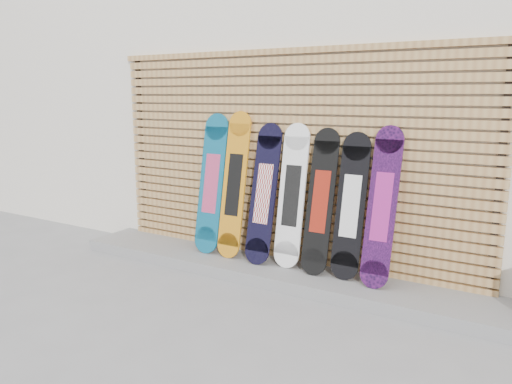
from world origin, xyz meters
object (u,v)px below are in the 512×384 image
snowboard_2 (264,194)px  snowboard_6 (382,207)px  snowboard_3 (292,196)px  snowboard_4 (320,202)px  snowboard_5 (351,206)px  snowboard_0 (212,184)px  snowboard_1 (234,185)px

snowboard_2 → snowboard_6: size_ratio=0.99×
snowboard_6 → snowboard_3: bearing=177.4°
snowboard_4 → snowboard_3: bearing=175.0°
snowboard_5 → snowboard_6: size_ratio=0.95×
snowboard_2 → snowboard_4: (0.63, 0.01, -0.01)m
snowboard_0 → snowboard_1: 0.30m
snowboard_0 → snowboard_6: bearing=-0.7°
snowboard_3 → snowboard_2: bearing=-173.3°
snowboard_1 → snowboard_6: bearing=-0.7°
snowboard_1 → snowboard_3: bearing=1.9°
snowboard_0 → snowboard_5: snowboard_0 is taller
snowboard_3 → snowboard_4: bearing=-5.0°
snowboard_3 → snowboard_4: 0.33m
snowboard_1 → snowboard_2: snowboard_1 is taller
snowboard_2 → snowboard_3: bearing=6.7°
snowboard_5 → snowboard_6: snowboard_6 is taller
snowboard_3 → snowboard_6: 0.93m
snowboard_4 → snowboard_5: size_ratio=1.02×
snowboard_4 → snowboard_6: snowboard_6 is taller
snowboard_0 → snowboard_1: size_ratio=0.98×
snowboard_1 → snowboard_6: (1.61, -0.02, -0.05)m
snowboard_2 → snowboard_0: bearing=178.5°
snowboard_4 → snowboard_0: bearing=179.6°
snowboard_1 → snowboard_4: size_ratio=1.10×
snowboard_3 → snowboard_1: bearing=-178.1°
snowboard_4 → snowboard_5: bearing=3.5°
snowboard_0 → snowboard_2: bearing=-1.5°
snowboard_6 → snowboard_2: bearing=179.7°
snowboard_3 → snowboard_0: bearing=-178.9°
snowboard_2 → snowboard_3: snowboard_3 is taller
snowboard_2 → snowboard_3: size_ratio=0.99×
snowboard_2 → snowboard_4: size_ratio=1.02×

